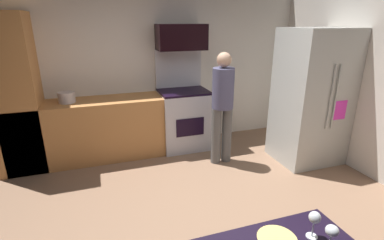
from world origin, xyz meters
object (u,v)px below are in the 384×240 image
at_px(stock_pot, 67,97).
at_px(wine_glass_far, 314,219).
at_px(wine_glass_mid, 332,233).
at_px(refrigerator, 312,97).
at_px(microwave, 181,37).
at_px(person_cook, 223,103).
at_px(oven_range, 184,116).

bearing_deg(stock_pot, wine_glass_far, -66.53).
relative_size(wine_glass_far, stock_pot, 0.68).
relative_size(wine_glass_mid, wine_glass_far, 1.03).
bearing_deg(stock_pot, wine_glass_mid, -67.24).
bearing_deg(refrigerator, stock_pot, 162.85).
height_order(microwave, person_cook, microwave).
distance_m(oven_range, microwave, 1.23).
relative_size(microwave, wine_glass_far, 4.74).
xyz_separation_m(oven_range, wine_glass_far, (-0.28, -3.26, 0.49)).
distance_m(refrigerator, person_cook, 1.29).
bearing_deg(microwave, stock_pot, -177.31).
distance_m(wine_glass_mid, stock_pot, 3.67).
bearing_deg(person_cook, microwave, 113.91).
bearing_deg(stock_pot, microwave, 2.69).
bearing_deg(microwave, wine_glass_mid, -94.67).
relative_size(oven_range, microwave, 2.11).
xyz_separation_m(refrigerator, wine_glass_mid, (-1.88, -2.36, 0.07)).
xyz_separation_m(refrigerator, stock_pot, (-3.30, 1.02, 0.02)).
relative_size(microwave, wine_glass_mid, 4.61).
distance_m(microwave, refrigerator, 2.10).
distance_m(person_cook, stock_pot, 2.18).
bearing_deg(oven_range, wine_glass_far, -94.96).
distance_m(microwave, person_cook, 1.22).
bearing_deg(oven_range, microwave, 90.00).
height_order(oven_range, microwave, microwave).
relative_size(refrigerator, stock_pot, 8.29).
bearing_deg(wine_glass_mid, stock_pot, 112.76).
bearing_deg(wine_glass_far, refrigerator, 50.00).
bearing_deg(wine_glass_far, stock_pot, 113.47).
bearing_deg(microwave, oven_range, -90.00).
height_order(wine_glass_mid, stock_pot, wine_glass_mid).
distance_m(oven_range, wine_glass_mid, 3.42).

